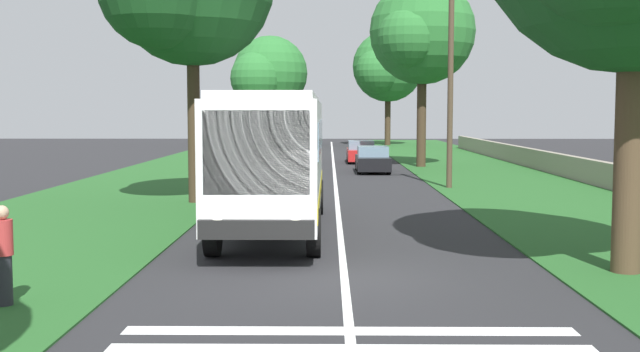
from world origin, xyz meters
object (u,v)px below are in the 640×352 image
Objects in this scene: utility_pole at (451,80)px; pedestrian at (3,254)px; trailing_car_0 at (373,160)px; roadside_tree_right_1 at (386,69)px; coach_bus at (275,153)px; roadside_tree_right_2 at (420,35)px; trailing_car_1 at (361,152)px; roadside_tree_left_1 at (267,75)px.

pedestrian is (-20.52, 10.63, -3.75)m from utility_pole.
roadside_tree_right_1 is at bearing -5.38° from trailing_car_0.
coach_bus reaches higher than trailing_car_0.
coach_bus reaches higher than pedestrian.
coach_bus is 26.50m from roadside_tree_right_2.
trailing_car_1 is at bearing 39.28° from roadside_tree_right_2.
roadside_tree_right_1 is 64.89m from pedestrian.
coach_bus is 1.04× the size of roadside_tree_left_1.
utility_pole reaches higher than pedestrian.
trailing_car_0 is 36.71m from roadside_tree_left_1.
coach_bus is at bearing 169.43° from trailing_car_0.
roadside_tree_left_1 is (26.99, 8.14, 6.22)m from trailing_car_1.
roadside_tree_right_1 is (26.02, -3.52, 6.80)m from trailing_car_1.
roadside_tree_right_2 is at bearing -15.38° from coach_bus.
utility_pole is at bearing -27.40° from pedestrian.
trailing_car_1 is 8.82m from roadside_tree_right_2.
roadside_tree_right_2 reaches higher than trailing_car_1.
trailing_car_1 is 28.87m from roadside_tree_left_1.
coach_bus is at bearing 164.62° from roadside_tree_right_2.
roadside_tree_right_1 is (54.99, -7.10, 5.32)m from coach_bus.
roadside_tree_left_1 is 0.97× the size of roadside_tree_right_2.
roadside_tree_right_2 is at bearing -35.55° from trailing_car_0.
roadside_tree_left_1 is at bearing 20.23° from roadside_tree_right_2.
pedestrian is at bearing -179.48° from roadside_tree_left_1.
roadside_tree_right_2 reaches higher than trailing_car_0.
coach_bus is at bearing 172.64° from roadside_tree_right_1.
utility_pole is at bearing -162.57° from trailing_car_0.
pedestrian is (-33.57, 10.83, -6.90)m from roadside_tree_right_2.
roadside_tree_right_2 is (24.96, -6.86, 5.66)m from coach_bus.
roadside_tree_right_2 is (4.18, -2.98, 7.14)m from trailing_car_0.
roadside_tree_right_1 reaches higher than roadside_tree_right_2.
pedestrian is (-37.58, 7.55, 0.24)m from trailing_car_1.
coach_bus is 9.56m from pedestrian.
roadside_tree_right_2 is 35.94m from pedestrian.
roadside_tree_left_1 is 0.97× the size of roadside_tree_right_1.
trailing_car_0 and trailing_car_1 have the same top height.
utility_pole is at bearing -165.71° from roadside_tree_left_1.
roadside_tree_right_1 reaches higher than coach_bus.
pedestrian is at bearing 170.13° from roadside_tree_right_1.
roadside_tree_right_2 is (-30.03, 0.24, 0.34)m from roadside_tree_right_1.
trailing_car_1 is 2.54× the size of pedestrian.
roadside_tree_right_2 reaches higher than coach_bus.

